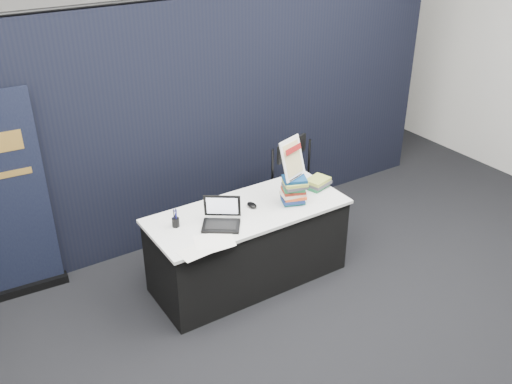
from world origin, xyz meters
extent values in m
plane|color=black|center=(0.00, 0.00, 0.00)|extent=(8.00, 8.00, 0.00)
cube|color=beige|center=(0.00, 4.00, 1.75)|extent=(8.00, 0.02, 3.50)
cube|color=black|center=(0.00, 1.60, 1.20)|extent=(6.00, 0.08, 2.40)
cube|color=black|center=(0.00, 0.55, 0.36)|extent=(1.76, 0.71, 0.72)
cube|color=silver|center=(0.00, 0.55, 0.73)|extent=(1.80, 0.75, 0.03)
cube|color=black|center=(-0.34, 0.43, 0.76)|extent=(0.38, 0.36, 0.02)
cube|color=black|center=(-0.34, 0.54, 0.88)|extent=(0.29, 0.23, 0.22)
cube|color=white|center=(-0.34, 0.53, 0.88)|extent=(0.24, 0.18, 0.17)
ellipsoid|color=black|center=(0.06, 0.58, 0.77)|extent=(0.07, 0.12, 0.04)
cube|color=white|center=(-0.69, 0.22, 0.75)|extent=(0.28, 0.21, 0.00)
cube|color=white|center=(-0.52, 0.22, 0.75)|extent=(0.27, 0.20, 0.00)
cube|color=white|center=(-0.50, 0.27, 0.75)|extent=(0.38, 0.32, 0.00)
cylinder|color=black|center=(-0.66, 0.64, 0.79)|extent=(0.07, 0.07, 0.08)
cube|color=#1B6862|center=(0.41, 0.43, 0.76)|extent=(0.24, 0.21, 0.03)
cube|color=navy|center=(0.41, 0.43, 0.79)|extent=(0.24, 0.21, 0.03)
cube|color=#D74A1E|center=(0.41, 0.43, 0.82)|extent=(0.24, 0.21, 0.03)
cube|color=beige|center=(0.41, 0.43, 0.85)|extent=(0.24, 0.21, 0.03)
cube|color=maroon|center=(0.41, 0.43, 0.87)|extent=(0.24, 0.21, 0.03)
cube|color=#1C6B3E|center=(0.41, 0.43, 0.90)|extent=(0.24, 0.21, 0.03)
cube|color=#434347|center=(0.41, 0.43, 0.93)|extent=(0.24, 0.21, 0.03)
cube|color=#A0AB44|center=(0.41, 0.43, 0.96)|extent=(0.24, 0.21, 0.03)
cube|color=navy|center=(0.41, 0.43, 0.99)|extent=(0.24, 0.21, 0.03)
cube|color=#1C6B3E|center=(0.78, 0.56, 0.77)|extent=(0.26, 0.23, 0.03)
cube|color=#434347|center=(0.78, 0.56, 0.80)|extent=(0.26, 0.23, 0.03)
cube|color=#A0AB44|center=(0.78, 0.56, 0.83)|extent=(0.26, 0.23, 0.03)
cube|color=black|center=(0.41, 0.42, 1.01)|extent=(0.18, 0.07, 0.02)
cylinder|color=black|center=(0.34, 0.50, 1.12)|extent=(0.04, 0.09, 0.26)
cylinder|color=black|center=(0.48, 0.50, 1.12)|extent=(0.04, 0.09, 0.26)
cube|color=white|center=(0.41, 0.47, 1.18)|extent=(0.29, 0.19, 0.35)
cube|color=beige|center=(0.41, 0.46, 1.18)|extent=(0.23, 0.15, 0.28)
cube|color=maroon|center=(0.41, 0.46, 1.27)|extent=(0.21, 0.09, 0.05)
cube|color=black|center=(-1.85, 1.48, 0.04)|extent=(0.81, 0.15, 0.08)
cube|color=black|center=(-1.85, 1.50, 0.95)|extent=(0.76, 0.08, 1.89)
cylinder|color=black|center=(0.58, 0.57, 0.26)|extent=(0.02, 0.02, 0.51)
cylinder|color=black|center=(1.04, 0.57, 0.26)|extent=(0.02, 0.02, 0.51)
cylinder|color=black|center=(0.58, 1.03, 0.26)|extent=(0.02, 0.02, 0.51)
cylinder|color=black|center=(1.04, 1.03, 0.26)|extent=(0.02, 0.02, 0.51)
cube|color=black|center=(0.81, 0.80, 0.54)|extent=(0.61, 0.61, 0.05)
cube|color=black|center=(0.81, 1.03, 0.97)|extent=(0.44, 0.18, 0.18)
camera|label=1|loc=(-2.30, -3.16, 3.28)|focal=40.00mm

